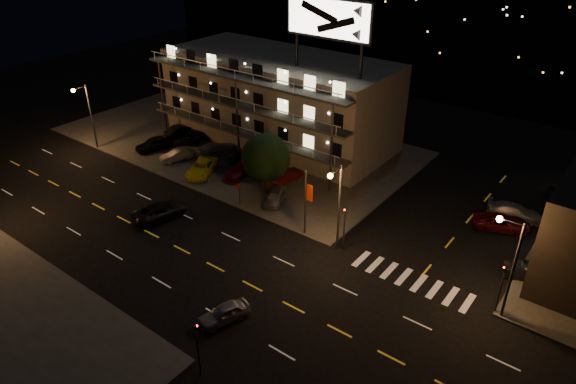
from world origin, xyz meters
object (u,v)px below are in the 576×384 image
Objects in this scene: lot_car_7 at (216,149)px; side_car_0 at (530,272)px; lot_car_2 at (202,168)px; road_car_west at (160,211)px; tree at (266,159)px; road_car_east at (224,313)px; lot_car_4 at (276,197)px.

side_car_0 is (35.86, -1.60, -0.19)m from lot_car_7.
road_car_west is (3.22, -8.70, -0.13)m from lot_car_2.
road_car_west is (-5.02, -9.70, -3.22)m from tree.
lot_car_4 is at bearing 134.49° from road_car_east.
road_car_east is at bearing -84.53° from lot_car_4.
lot_car_4 is 0.77× the size of lot_car_7.
lot_car_4 is 0.93× the size of side_car_0.
road_car_west is (-7.08, -8.66, -0.06)m from lot_car_4.
tree is at bearing -17.77° from lot_car_2.
lot_car_7 is at bearing 92.12° from lot_car_2.
lot_car_7 is (-2.25, 4.45, -0.00)m from lot_car_2.
lot_car_7 is at bearing 161.78° from tree.
tree is 1.58× the size of side_car_0.
lot_car_4 is (2.06, -1.04, -3.16)m from tree.
lot_car_7 reaches higher than road_car_east.
tree is at bearing 133.02° from lot_car_4.
lot_car_4 is 1.00× the size of road_car_east.
lot_car_2 is 23.15m from road_car_east.
lot_car_2 reaches higher than side_car_0.
road_car_west reaches higher than lot_car_4.
lot_car_2 is 1.36× the size of lot_car_4.
side_car_0 is at bearing -13.15° from lot_car_4.
lot_car_7 reaches higher than lot_car_4.
road_car_east is at bearing -65.43° from lot_car_2.
lot_car_2 is (-8.24, -1.00, -3.09)m from tree.
lot_car_2 is at bearing -173.08° from tree.
road_car_west is at bearing -117.36° from tree.
lot_car_7 is 35.90m from side_car_0.
road_car_west is at bearing 131.43° from lot_car_7.
lot_car_4 is 11.19m from road_car_west.
tree is at bearing -179.36° from lot_car_7.
lot_car_4 is 0.72× the size of road_car_west.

